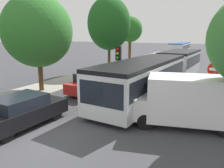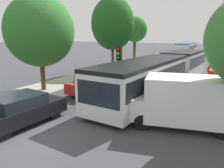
{
  "view_description": "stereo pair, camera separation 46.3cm",
  "coord_description": "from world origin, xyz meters",
  "views": [
    {
      "loc": [
        5.98,
        -6.11,
        4.14
      ],
      "look_at": [
        0.2,
        5.38,
        1.2
      ],
      "focal_mm": 35.0,
      "sensor_mm": 36.0,
      "label": 1
    },
    {
      "loc": [
        6.39,
        -5.9,
        4.14
      ],
      "look_at": [
        0.2,
        5.38,
        1.2
      ],
      "focal_mm": 35.0,
      "sensor_mm": 36.0,
      "label": 2
    }
  ],
  "objects": [
    {
      "name": "queued_car_blue",
      "position": [
        -1.97,
        12.71,
        0.73
      ],
      "size": [
        2.02,
        4.23,
        1.43
      ],
      "rotation": [
        0.0,
        0.0,
        1.5
      ],
      "color": "#284799",
      "rests_on": "ground"
    },
    {
      "name": "tree_left_distant",
      "position": [
        -5.85,
        22.98,
        4.77
      ],
      "size": [
        3.38,
        3.38,
        6.57
      ],
      "color": "#51381E",
      "rests_on": "ground"
    },
    {
      "name": "tree_left_far",
      "position": [
        -4.94,
        15.06,
        5.09
      ],
      "size": [
        4.53,
        4.53,
        7.99
      ],
      "color": "#51381E",
      "rests_on": "ground"
    },
    {
      "name": "queued_car_green",
      "position": [
        -1.64,
        25.98,
        0.78
      ],
      "size": [
        2.17,
        4.55,
        1.54
      ],
      "rotation": [
        0.0,
        0.0,
        1.5
      ],
      "color": "#236638",
      "rests_on": "ground"
    },
    {
      "name": "tree_left_mid",
      "position": [
        -5.63,
        5.49,
        4.23
      ],
      "size": [
        4.81,
        4.81,
        6.87
      ],
      "color": "#51381E",
      "rests_on": "ground"
    },
    {
      "name": "queued_car_red",
      "position": [
        -2.04,
        6.87,
        0.76
      ],
      "size": [
        2.13,
        4.46,
        1.51
      ],
      "rotation": [
        0.0,
        0.0,
        1.5
      ],
      "color": "#B21E19",
      "rests_on": "ground"
    },
    {
      "name": "traffic_light",
      "position": [
        0.05,
        6.57,
        2.5
      ],
      "size": [
        0.32,
        0.36,
        3.4
      ],
      "rotation": [
        0.0,
        0.0,
        -1.58
      ],
      "color": "#56595E",
      "rests_on": "ground"
    },
    {
      "name": "white_van",
      "position": [
        4.85,
        3.88,
        1.24
      ],
      "size": [
        5.32,
        3.08,
        2.31
      ],
      "rotation": [
        0.0,
        0.0,
        3.38
      ],
      "color": "white",
      "rests_on": "ground"
    },
    {
      "name": "city_bus_rear",
      "position": [
        -1.86,
        40.57,
        1.44
      ],
      "size": [
        2.78,
        11.61,
        2.49
      ],
      "rotation": [
        0.0,
        0.0,
        1.59
      ],
      "color": "silver",
      "rests_on": "ground"
    },
    {
      "name": "ground_plane",
      "position": [
        0.0,
        0.0,
        0.0
      ],
      "size": [
        200.0,
        200.0,
        0.0
      ],
      "primitive_type": "plane",
      "color": "#3D3D42"
    },
    {
      "name": "no_entry_sign",
      "position": [
        5.74,
        5.56,
        1.88
      ],
      "size": [
        0.7,
        0.08,
        2.82
      ],
      "rotation": [
        0.0,
        0.0,
        -1.57
      ],
      "color": "#56595E",
      "rests_on": "ground"
    },
    {
      "name": "articulated_bus",
      "position": [
        2.0,
        10.44,
        1.49
      ],
      "size": [
        3.8,
        17.5,
        2.58
      ],
      "rotation": [
        0.0,
        0.0,
        -1.64
      ],
      "color": "silver",
      "rests_on": "ground"
    },
    {
      "name": "kerb_strip_left",
      "position": [
        -6.06,
        20.28,
        0.07
      ],
      "size": [
        3.2,
        50.57,
        0.14
      ],
      "primitive_type": "cube",
      "color": "#9E998E",
      "rests_on": "ground"
    },
    {
      "name": "queued_car_black",
      "position": [
        -1.91,
        0.41,
        0.74
      ],
      "size": [
        2.05,
        4.3,
        1.46
      ],
      "rotation": [
        0.0,
        0.0,
        1.5
      ],
      "color": "black",
      "rests_on": "ground"
    },
    {
      "name": "queued_car_white",
      "position": [
        -1.95,
        19.55,
        0.75
      ],
      "size": [
        2.08,
        4.36,
        1.48
      ],
      "rotation": [
        0.0,
        0.0,
        1.5
      ],
      "color": "white",
      "rests_on": "ground"
    }
  ]
}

